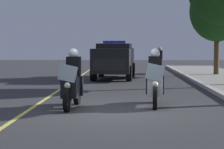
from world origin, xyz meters
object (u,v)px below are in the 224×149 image
police_motorcycle_lead_left (72,84)px  tree_behind_suv (217,11)px  cyclist_background (160,60)px  police_motorcycle_lead_right (155,83)px  police_suv (114,59)px

police_motorcycle_lead_left → tree_behind_suv: tree_behind_suv is taller
police_motorcycle_lead_left → cyclist_background: 15.18m
cyclist_background → police_motorcycle_lead_left: bearing=-13.9°
police_motorcycle_lead_right → cyclist_background: police_motorcycle_lead_right is taller
police_motorcycle_lead_right → tree_behind_suv: 13.71m
police_motorcycle_lead_right → police_motorcycle_lead_left: bearing=-78.9°
police_suv → police_motorcycle_lead_left: bearing=-4.7°
police_suv → cyclist_background: police_suv is taller
police_suv → cyclist_background: size_ratio=2.85×
police_suv → police_motorcycle_lead_right: bearing=8.5°
police_suv → tree_behind_suv: tree_behind_suv is taller
police_motorcycle_lead_right → cyclist_background: (-14.26, 1.25, 0.14)m
police_motorcycle_lead_left → police_suv: police_suv is taller
police_suv → tree_behind_suv: size_ratio=0.91×
police_suv → tree_behind_suv: (-2.38, 5.98, 2.74)m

